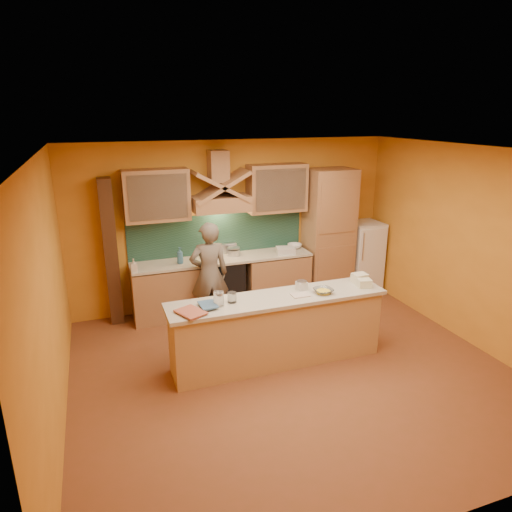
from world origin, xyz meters
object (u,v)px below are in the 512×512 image
object	(u,v)px
fridge	(363,256)
kitchen_scale	(302,286)
person	(209,274)
mixing_bowl	(323,291)
stove	(224,284)

from	to	relation	value
fridge	kitchen_scale	bearing A→B (deg)	-139.91
fridge	kitchen_scale	distance (m)	2.77
person	mixing_bowl	distance (m)	1.93
mixing_bowl	fridge	bearing A→B (deg)	46.46
stove	mixing_bowl	size ratio (longest dim) A/B	3.63
kitchen_scale	stove	bearing A→B (deg)	103.49
fridge	mixing_bowl	distance (m)	2.76
stove	fridge	distance (m)	2.71
kitchen_scale	person	bearing A→B (deg)	120.69
mixing_bowl	stove	bearing A→B (deg)	112.16
stove	person	size ratio (longest dim) A/B	0.54
kitchen_scale	mixing_bowl	world-z (taller)	kitchen_scale
stove	person	bearing A→B (deg)	-127.51
fridge	kitchen_scale	size ratio (longest dim) A/B	10.21
fridge	person	bearing A→B (deg)	-171.47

